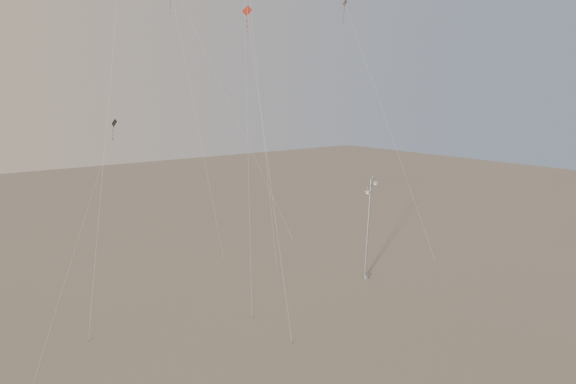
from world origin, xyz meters
TOP-DOWN VIEW (x-y plane):
  - ground at (0.00, 0.00)m, footprint 160.00×160.00m
  - street_lamp at (4.23, 1.63)m, footprint 1.60×0.72m
  - kite_1 at (-1.01, 10.79)m, footprint 8.26×13.11m
  - kite_3 at (-5.72, 1.92)m, footprint 1.41×6.28m
  - kite_4 at (11.18, 9.47)m, footprint 0.53×12.26m
  - kite_6 at (-14.11, 7.48)m, footprint 8.94×12.69m
  - kite_7 at (-2.15, 20.66)m, footprint 1.28×10.57m

SIDE VIEW (x-z plane):
  - ground at x=0.00m, z-range 0.00..0.00m
  - street_lamp at x=4.23m, z-range 0.28..8.49m
  - kite_6 at x=-14.11m, z-range 2.70..15.43m
  - kite_3 at x=-5.72m, z-range 4.38..24.05m
  - kite_4 at x=11.18m, z-range 6.45..30.03m
  - kite_1 at x=-1.01m, z-range 5.84..33.28m
  - kite_7 at x=-2.15m, z-range 7.32..32.19m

